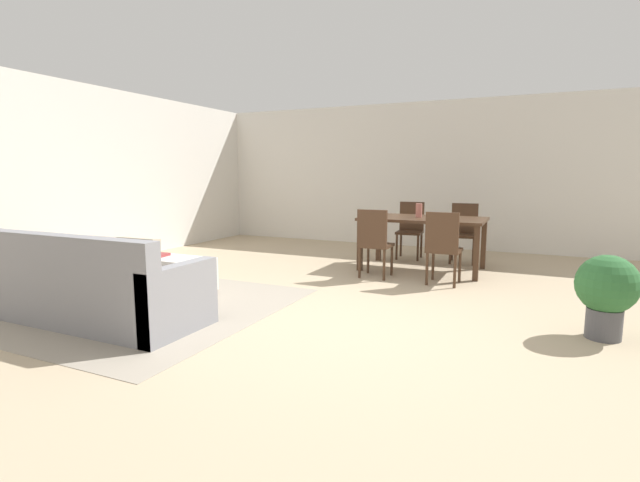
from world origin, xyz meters
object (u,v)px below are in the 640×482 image
Objects in this scene: dining_table at (423,223)px; dining_chair_far_right at (464,229)px; couch at (89,290)px; dining_chair_near_right at (443,244)px; dining_chair_near_left at (374,239)px; ottoman_table at (166,273)px; dining_chair_far_left at (411,227)px; book_on_ottoman at (156,255)px; potted_plant at (607,290)px; vase_centerpiece at (419,210)px.

dining_chair_far_right is (0.45, 0.86, -0.15)m from dining_table.
couch is at bearing -121.88° from dining_table.
dining_chair_near_left is at bearing 178.10° from dining_chair_near_right.
couch reaches higher than ottoman_table.
dining_chair_far_left is 3.54× the size of book_on_ottoman.
potted_plant is (4.35, 1.49, 0.12)m from couch.
dining_table is at bearing 61.17° from dining_chair_near_left.
couch is 4.38m from vase_centerpiece.
book_on_ottoman is 0.36× the size of potted_plant.
dining_table is at bearing 117.56° from dining_chair_near_right.
book_on_ottoman is at bearing 100.32° from couch.
dining_chair_near_right is 1.00× the size of dining_chair_far_right.
dining_chair_far_left is (1.91, 4.60, 0.22)m from couch.
potted_plant is at bearing 5.29° from book_on_ottoman.
ottoman_table is 4.04m from dining_chair_far_left.
potted_plant is at bearing -29.08° from dining_chair_near_left.
couch is 2.46× the size of dining_chair_far_right.
dining_chair_near_right is at bearing -1.90° from dining_chair_near_left.
couch is at bearing -122.72° from dining_chair_near_left.
potted_plant is (4.55, 0.42, -0.03)m from book_on_ottoman.
dining_chair_near_right is 3.45m from book_on_ottoman.
dining_chair_near_left is 0.98m from vase_centerpiece.
vase_centerpiece is (2.24, 3.72, 0.56)m from couch.
dining_chair_far_left is at bearing 67.47° from couch.
potted_plant is (4.42, 0.41, 0.17)m from ottoman_table.
dining_chair_far_right is 1.05m from vase_centerpiece.
ottoman_table is at bearing -147.89° from dining_chair_near_right.
book_on_ottoman is at bearing -138.50° from dining_chair_near_left.
dining_chair_near_right is at bearing -64.10° from dining_chair_far_left.
potted_plant is (2.50, -1.39, -0.10)m from dining_chair_near_left.
dining_table is 0.98m from dining_chair_near_right.
potted_plant is (2.11, -2.23, -0.44)m from vase_centerpiece.
dining_table reaches higher than potted_plant.
dining_chair_near_left is 4.66× the size of vase_centerpiece.
couch is at bearing -121.06° from vase_centerpiece.
dining_chair_near_right is 2.10m from potted_plant.
vase_centerpiece is at bearing 133.47° from potted_plant.
ottoman_table is 4.45m from potted_plant.
dining_table is 8.70× the size of vase_centerpiece.
dining_chair_far_right reaches higher than book_on_ottoman.
ottoman_table is 1.25× the size of dining_chair_far_left.
couch reaches higher than book_on_ottoman.
dining_chair_near_left is (1.92, 1.80, 0.27)m from ottoman_table.
dining_chair_far_right is (2.83, 3.49, 0.27)m from ottoman_table.
dining_chair_far_left reaches higher than ottoman_table.
potted_plant is at bearing -40.41° from dining_chair_near_right.
dining_chair_far_right is at bearing 50.98° from ottoman_table.
vase_centerpiece is at bearing 171.13° from dining_table.
dining_chair_near_right is 1.72m from dining_chair_far_right.
dining_chair_near_left is 3.54× the size of book_on_ottoman.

